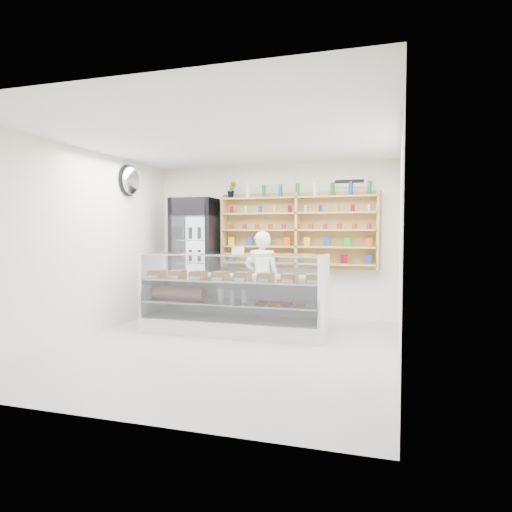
% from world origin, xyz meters
% --- Properties ---
extents(room, '(5.00, 5.00, 5.00)m').
position_xyz_m(room, '(0.00, 0.00, 1.40)').
color(room, '#A5A5A9').
rests_on(room, ground).
extents(display_counter, '(2.84, 0.85, 1.23)m').
position_xyz_m(display_counter, '(-0.18, 0.88, 0.34)').
color(display_counter, white).
rests_on(display_counter, floor).
extents(shop_worker, '(0.64, 0.49, 1.58)m').
position_xyz_m(shop_worker, '(0.07, 1.56, 0.79)').
color(shop_worker, silver).
rests_on(shop_worker, floor).
extents(drinks_cooler, '(0.83, 0.81, 2.19)m').
position_xyz_m(drinks_cooler, '(-1.39, 2.13, 1.10)').
color(drinks_cooler, black).
rests_on(drinks_cooler, floor).
extents(wall_shelving, '(2.84, 0.28, 1.33)m').
position_xyz_m(wall_shelving, '(0.50, 2.34, 1.59)').
color(wall_shelving, tan).
rests_on(wall_shelving, back_wall).
extents(potted_plant, '(0.21, 0.19, 0.31)m').
position_xyz_m(potted_plant, '(-0.75, 2.34, 2.35)').
color(potted_plant, '#1E6626').
rests_on(potted_plant, wall_shelving).
extents(security_mirror, '(0.15, 0.50, 0.50)m').
position_xyz_m(security_mirror, '(-2.17, 1.20, 2.45)').
color(security_mirror, silver).
rests_on(security_mirror, left_wall).
extents(wall_sign, '(0.62, 0.03, 0.20)m').
position_xyz_m(wall_sign, '(1.40, 2.47, 2.45)').
color(wall_sign, white).
rests_on(wall_sign, back_wall).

